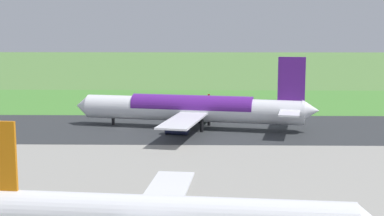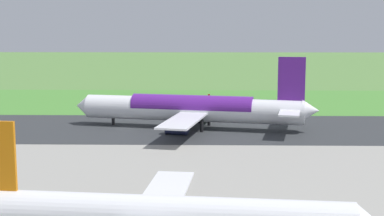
# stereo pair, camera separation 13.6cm
# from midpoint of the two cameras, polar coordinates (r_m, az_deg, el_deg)

# --- Properties ---
(ground_plane) EXTENTS (800.00, 800.00, 0.00)m
(ground_plane) POSITION_cam_midpoint_polar(r_m,az_deg,el_deg) (118.47, -7.10, -2.13)
(ground_plane) COLOR #547F3D
(runway_asphalt) EXTENTS (600.00, 34.84, 0.06)m
(runway_asphalt) POSITION_cam_midpoint_polar(r_m,az_deg,el_deg) (118.46, -7.10, -2.12)
(runway_asphalt) COLOR #2D3033
(runway_asphalt) RESTS_ON ground
(grass_verge_foreground) EXTENTS (600.00, 80.00, 0.04)m
(grass_verge_foreground) POSITION_cam_midpoint_polar(r_m,az_deg,el_deg) (152.36, -5.26, 0.23)
(grass_verge_foreground) COLOR #478534
(grass_verge_foreground) RESTS_ON ground
(airliner_main) EXTENTS (53.79, 44.31, 15.88)m
(airliner_main) POSITION_cam_midpoint_polar(r_m,az_deg,el_deg) (116.49, 0.15, -0.08)
(airliner_main) COLOR white
(airliner_main) RESTS_ON ground
(airliner_parked_mid) EXTENTS (42.49, 34.82, 12.40)m
(airliner_parked_mid) POSITION_cam_midpoint_polar(r_m,az_deg,el_deg) (53.66, -3.83, -11.25)
(airliner_parked_mid) COLOR white
(airliner_parked_mid) RESTS_ON ground
(no_stopping_sign) EXTENTS (0.60, 0.10, 2.89)m
(no_stopping_sign) POSITION_cam_midpoint_polar(r_m,az_deg,el_deg) (155.65, 1.77, 1.05)
(no_stopping_sign) COLOR slate
(no_stopping_sign) RESTS_ON ground
(traffic_cone_orange) EXTENTS (0.40, 0.40, 0.55)m
(traffic_cone_orange) POSITION_cam_midpoint_polar(r_m,az_deg,el_deg) (148.41, -0.55, 0.15)
(traffic_cone_orange) COLOR orange
(traffic_cone_orange) RESTS_ON ground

